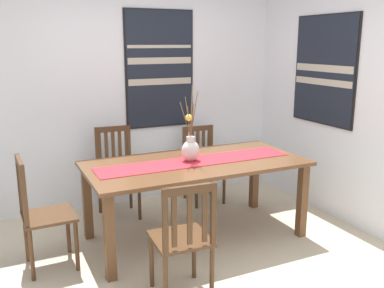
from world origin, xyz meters
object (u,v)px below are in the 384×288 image
(chair_3, at_px, (202,161))
(painting_on_side_wall, at_px, (325,70))
(chair_1, at_px, (183,238))
(painting_on_back_wall, at_px, (160,69))
(centerpiece_vase, at_px, (190,148))
(chair_2, at_px, (40,211))
(chair_0, at_px, (117,170))
(dining_table, at_px, (195,171))

(chair_3, bearing_deg, painting_on_side_wall, -36.65)
(chair_1, bearing_deg, painting_on_back_wall, 73.03)
(centerpiece_vase, height_order, painting_on_back_wall, painting_on_back_wall)
(centerpiece_vase, bearing_deg, chair_3, 57.26)
(chair_3, relative_size, painting_on_side_wall, 0.76)
(chair_2, bearing_deg, chair_1, -45.44)
(chair_2, bearing_deg, centerpiece_vase, 0.71)
(chair_0, distance_m, chair_3, 1.06)
(chair_3, height_order, painting_on_back_wall, painting_on_back_wall)
(painting_on_back_wall, bearing_deg, centerpiece_vase, -97.61)
(chair_1, distance_m, chair_2, 1.29)
(centerpiece_vase, xyz_separation_m, chair_2, (-1.40, -0.02, -0.40))
(chair_0, xyz_separation_m, painting_on_back_wall, (0.66, 0.35, 1.07))
(chair_0, relative_size, painting_on_back_wall, 0.72)
(chair_1, bearing_deg, painting_on_side_wall, 25.12)
(dining_table, bearing_deg, chair_0, 121.06)
(chair_3, relative_size, painting_on_back_wall, 0.65)
(chair_2, bearing_deg, chair_3, 24.51)
(dining_table, relative_size, painting_on_side_wall, 1.77)
(painting_on_side_wall, bearing_deg, chair_2, -178.36)
(centerpiece_vase, bearing_deg, chair_0, 119.99)
(chair_2, bearing_deg, painting_on_back_wall, 38.33)
(dining_table, relative_size, chair_1, 2.23)
(centerpiece_vase, relative_size, chair_1, 0.78)
(chair_0, xyz_separation_m, chair_2, (-0.90, -0.88, -0.00))
(painting_on_back_wall, bearing_deg, chair_3, -40.19)
(chair_1, height_order, chair_3, chair_1)
(chair_2, xyz_separation_m, painting_on_side_wall, (3.05, 0.09, 1.08))
(dining_table, bearing_deg, painting_on_back_wall, 84.32)
(dining_table, xyz_separation_m, centerpiece_vase, (-0.04, 0.03, 0.23))
(centerpiece_vase, xyz_separation_m, painting_on_side_wall, (1.65, 0.07, 0.69))
(chair_0, distance_m, painting_on_side_wall, 2.53)
(chair_0, height_order, painting_on_back_wall, painting_on_back_wall)
(chair_1, distance_m, chair_3, 2.10)
(dining_table, xyz_separation_m, painting_on_side_wall, (1.61, 0.10, 0.91))
(chair_2, distance_m, painting_on_side_wall, 3.23)
(centerpiece_vase, xyz_separation_m, chair_3, (0.56, 0.88, -0.42))
(dining_table, relative_size, centerpiece_vase, 2.85)
(centerpiece_vase, distance_m, chair_3, 1.13)
(painting_on_back_wall, height_order, painting_on_side_wall, painting_on_back_wall)
(chair_0, bearing_deg, dining_table, -58.94)
(painting_on_back_wall, bearing_deg, chair_0, -152.14)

